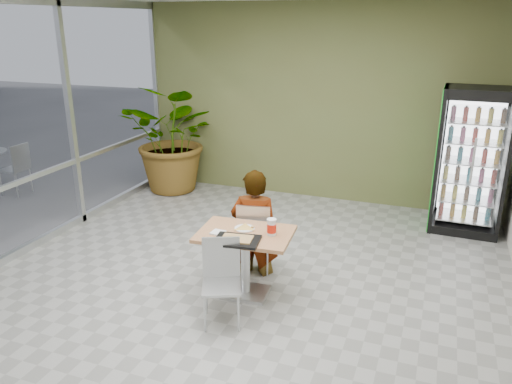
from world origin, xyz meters
TOP-DOWN VIEW (x-y plane):
  - ground at (0.00, 0.00)m, footprint 7.00×7.00m
  - room_envelope at (0.00, 0.00)m, footprint 6.00×7.00m
  - storefront_frame at (-3.00, 0.00)m, footprint 0.10×7.00m
  - dining_table at (0.12, 0.04)m, footprint 1.05×0.77m
  - chair_far at (0.03, 0.55)m, footprint 0.46×0.46m
  - chair_near at (0.07, -0.48)m, footprint 0.50×0.50m
  - seated_woman at (0.02, 0.59)m, footprint 0.64×0.47m
  - pizza_plate at (0.08, 0.12)m, footprint 0.31×0.24m
  - soda_cup at (0.41, 0.07)m, footprint 0.10×0.10m
  - napkin_stack at (-0.14, -0.09)m, footprint 0.15×0.15m
  - cafeteria_tray at (0.13, -0.22)m, footprint 0.50×0.40m
  - beverage_fridge at (2.41, 2.85)m, footprint 0.95×0.74m
  - potted_plant at (-2.36, 2.98)m, footprint 1.84×1.63m

SIDE VIEW (x-z plane):
  - ground at x=0.00m, z-range 0.00..0.00m
  - seated_woman at x=0.02m, z-range -0.30..1.28m
  - chair_near at x=0.07m, z-range 0.07..0.93m
  - chair_far at x=0.03m, z-range 0.08..0.97m
  - dining_table at x=0.12m, z-range 0.16..0.91m
  - napkin_stack at x=-0.14m, z-range 0.75..0.77m
  - cafeteria_tray at x=0.13m, z-range 0.75..0.78m
  - pizza_plate at x=0.08m, z-range 0.75..0.78m
  - soda_cup at x=0.41m, z-range 0.75..0.93m
  - potted_plant at x=-2.36m, z-range 0.00..1.90m
  - beverage_fridge at x=2.41m, z-range 0.00..2.05m
  - room_envelope at x=0.00m, z-range 0.00..3.20m
  - storefront_frame at x=-3.00m, z-range 0.00..3.20m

